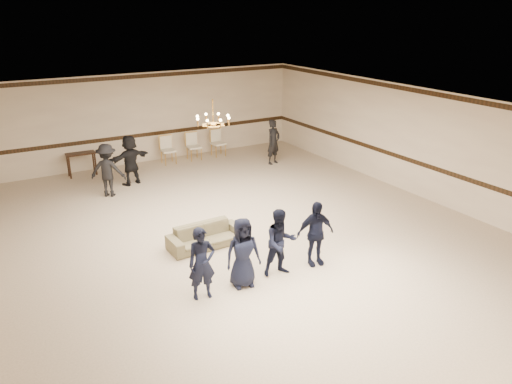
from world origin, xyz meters
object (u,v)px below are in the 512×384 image
boy_a (202,264)px  boy_c (280,243)px  adult_mid (130,160)px  adult_right (273,142)px  banquet_chair_mid (194,147)px  boy_d (315,233)px  console_table (82,164)px  banquet_chair_left (168,150)px  chandelier (213,112)px  settee (206,236)px  boy_b (243,253)px  adult_left (108,170)px  banquet_chair_right (218,143)px

boy_a → boy_c: bearing=8.7°
adult_mid → adult_right: same height
boy_a → banquet_chair_mid: (3.64, 8.72, -0.24)m
boy_d → banquet_chair_mid: (0.94, 8.72, -0.24)m
boy_c → console_table: bearing=112.9°
banquet_chair_left → chandelier: bearing=-95.1°
boy_c → console_table: size_ratio=1.56×
settee → boy_b: bearing=-94.4°
adult_right → settee: bearing=-153.5°
banquet_chair_left → banquet_chair_mid: (1.00, 0.00, 0.00)m
boy_c → boy_d: bearing=9.3°
adult_mid → banquet_chair_left: bearing=-155.9°
banquet_chair_mid → boy_b: bearing=-103.3°
boy_d → adult_left: bearing=123.5°
boy_b → settee: bearing=96.6°
boy_b → banquet_chair_right: 9.49m
boy_d → settee: bearing=140.9°
adult_right → banquet_chair_mid: size_ratio=1.61×
boy_a → banquet_chair_left: 9.11m
boy_d → boy_a: bearing=-169.5°
banquet_chair_right → boy_c: bearing=-113.5°
settee → banquet_chair_left: (1.64, 6.72, 0.23)m
banquet_chair_mid → banquet_chair_right: same height
settee → banquet_chair_right: size_ratio=1.82×
boy_c → boy_d: same height
boy_d → adult_right: (3.22, 6.83, 0.07)m
console_table → banquet_chair_mid: bearing=-0.9°
adult_right → banquet_chair_right: 2.30m
chandelier → banquet_chair_mid: bearing=72.3°
chandelier → console_table: bearing=112.8°
adult_mid → banquet_chair_left: adult_mid is taller
boy_c → adult_right: bearing=68.2°
boy_c → adult_mid: adult_mid is taller
adult_mid → console_table: 2.10m
banquet_chair_left → banquet_chair_right: (2.00, 0.00, 0.00)m
adult_left → boy_c: bearing=138.7°
banquet_chair_right → settee: bearing=-123.9°
banquet_chair_right → banquet_chair_mid: bearing=174.5°
adult_mid → banquet_chair_mid: adult_mid is taller
boy_d → settee: (-1.70, 2.00, -0.47)m
adult_left → console_table: adult_left is taller
chandelier → boy_b: chandelier is taller
boy_b → console_table: size_ratio=1.56×
banquet_chair_mid → banquet_chair_right: bearing=4.1°
boy_a → settee: boy_a is taller
adult_right → chandelier: bearing=-157.3°
boy_a → boy_c: 1.80m
boy_a → banquet_chair_left: size_ratio=1.48×
boy_a → banquet_chair_right: (4.64, 8.72, -0.24)m
boy_b → adult_left: bearing=107.9°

